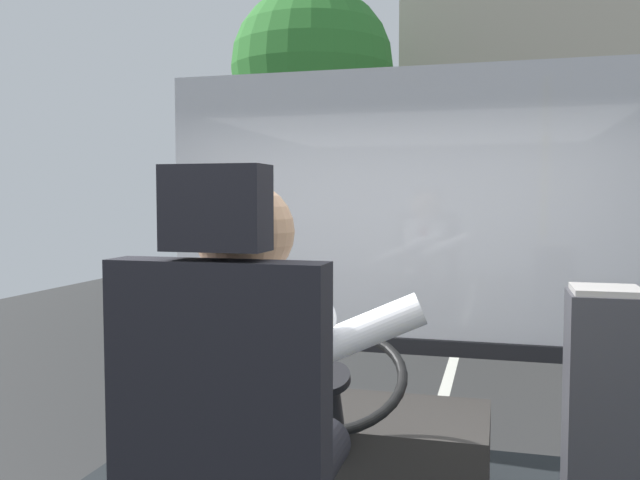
# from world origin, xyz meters

# --- Properties ---
(ground) EXTENTS (18.00, 44.00, 0.06)m
(ground) POSITION_xyz_m (0.00, 8.80, -0.02)
(ground) COLOR #2D2D2D
(bus_driver) EXTENTS (0.80, 0.58, 0.83)m
(bus_driver) POSITION_xyz_m (-0.05, -0.32, 1.54)
(bus_driver) COLOR black
(bus_driver) RESTS_ON driver_seat
(steering_console) EXTENTS (1.10, 0.98, 0.78)m
(steering_console) POSITION_xyz_m (-0.05, 0.83, 0.96)
(steering_console) COLOR #282623
(steering_console) RESTS_ON bus_floor
(fare_box) EXTENTS (0.24, 0.25, 0.99)m
(fare_box) POSITION_xyz_m (0.86, 0.52, 1.23)
(fare_box) COLOR #333338
(fare_box) RESTS_ON bus_floor
(windshield_panel) EXTENTS (2.50, 0.08, 1.48)m
(windshield_panel) POSITION_xyz_m (0.00, 1.62, 1.78)
(windshield_panel) COLOR silver
(street_tree) EXTENTS (3.32, 3.32, 6.29)m
(street_tree) POSITION_xyz_m (-3.23, 11.47, 4.60)
(street_tree) COLOR #4C3828
(street_tree) RESTS_ON ground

